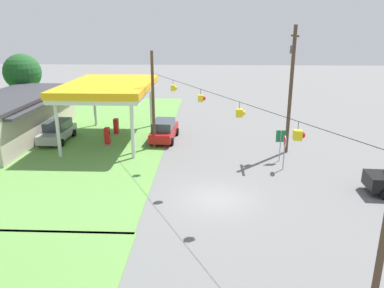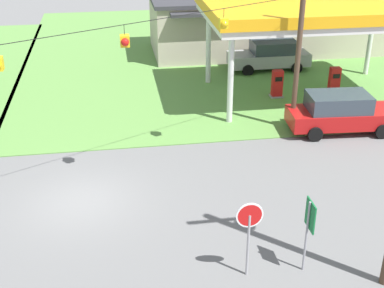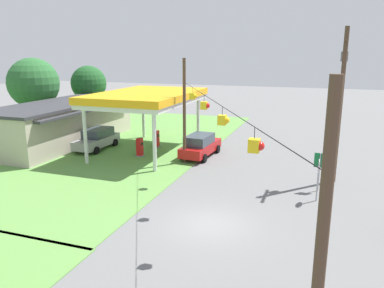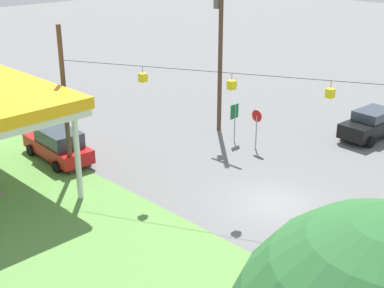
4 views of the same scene
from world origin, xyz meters
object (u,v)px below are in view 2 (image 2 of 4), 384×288
(car_at_pumps_front, at_px, (341,112))
(route_sign, at_px, (309,222))
(fuel_pump_near, at_px, (277,85))
(gas_station_canopy, at_px, (313,10))
(stop_sign_roadside, at_px, (249,224))
(gas_station_store, at_px, (266,22))
(fuel_pump_far, at_px, (334,82))
(car_at_pumps_rear, at_px, (270,55))

(car_at_pumps_front, bearing_deg, route_sign, -114.76)
(fuel_pump_near, bearing_deg, gas_station_canopy, 0.06)
(gas_station_canopy, relative_size, fuel_pump_near, 7.30)
(fuel_pump_near, relative_size, stop_sign_roadside, 0.61)
(gas_station_store, bearing_deg, fuel_pump_far, -81.33)
(gas_station_canopy, bearing_deg, gas_station_store, 88.40)
(fuel_pump_far, bearing_deg, stop_sign_roadside, -121.03)
(fuel_pump_far, relative_size, route_sign, 0.64)
(fuel_pump_near, bearing_deg, car_at_pumps_rear, 78.23)
(fuel_pump_far, height_order, car_at_pumps_front, car_at_pumps_front)
(gas_station_canopy, height_order, fuel_pump_far, gas_station_canopy)
(car_at_pumps_front, relative_size, route_sign, 2.16)
(route_sign, bearing_deg, fuel_pump_far, 64.67)
(car_at_pumps_front, distance_m, car_at_pumps_rear, 9.43)
(gas_station_store, height_order, fuel_pump_near, gas_station_store)
(gas_station_store, bearing_deg, fuel_pump_near, -101.77)
(car_at_pumps_rear, bearing_deg, stop_sign_roadside, 71.57)
(fuel_pump_near, bearing_deg, route_sign, -103.65)
(stop_sign_roadside, relative_size, route_sign, 1.04)
(car_at_pumps_front, bearing_deg, fuel_pump_near, 112.74)
(fuel_pump_far, distance_m, car_at_pumps_front, 4.97)
(gas_station_store, bearing_deg, gas_station_canopy, -91.60)
(gas_station_store, relative_size, route_sign, 6.55)
(gas_station_store, distance_m, fuel_pump_near, 9.24)
(fuel_pump_near, bearing_deg, gas_station_store, 78.23)
(gas_station_canopy, distance_m, fuel_pump_near, 4.25)
(gas_station_canopy, height_order, car_at_pumps_rear, gas_station_canopy)
(gas_station_store, xyz_separation_m, stop_sign_roadside, (-7.05, -22.95, -0.13))
(route_sign, bearing_deg, gas_station_store, 77.08)
(car_at_pumps_front, bearing_deg, gas_station_canopy, 93.75)
(gas_station_store, height_order, car_at_pumps_rear, gas_station_store)
(car_at_pumps_front, distance_m, stop_sign_roadside, 11.55)
(fuel_pump_far, bearing_deg, route_sign, -115.33)
(fuel_pump_near, height_order, stop_sign_roadside, stop_sign_roadside)
(car_at_pumps_front, relative_size, stop_sign_roadside, 2.07)
(gas_station_canopy, relative_size, stop_sign_roadside, 4.46)
(gas_station_store, bearing_deg, route_sign, -102.92)
(gas_station_store, height_order, car_at_pumps_front, gas_station_store)
(fuel_pump_far, relative_size, stop_sign_roadside, 0.61)
(fuel_pump_near, distance_m, stop_sign_roadside, 14.95)
(gas_station_store, distance_m, fuel_pump_far, 9.15)
(fuel_pump_near, distance_m, fuel_pump_far, 3.24)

